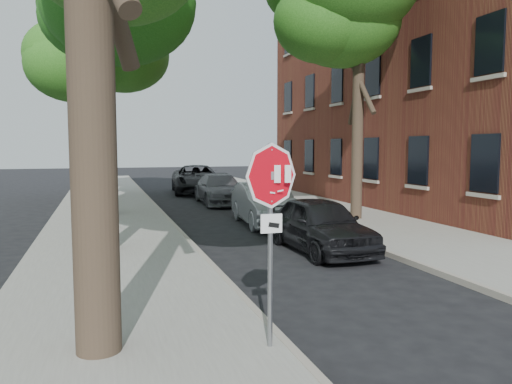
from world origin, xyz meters
TOP-DOWN VIEW (x-y plane):
  - ground at (0.00, 0.00)m, footprint 120.00×120.00m
  - sidewalk_left at (-2.50, 12.00)m, footprint 4.00×55.00m
  - sidewalk_right at (6.00, 12.00)m, footprint 4.00×55.00m
  - curb_left at (-0.45, 12.00)m, footprint 0.12×55.00m
  - curb_right at (3.95, 12.00)m, footprint 0.12×55.00m
  - apartment_building at (14.00, 14.00)m, footprint 12.20×20.20m
  - stop_sign at (-0.70, -0.03)m, footprint 0.76×0.34m
  - tree_mid_b at (-2.42, 14.12)m, footprint 5.88×5.46m
  - tree_far at (-2.72, 21.11)m, footprint 5.29×4.91m
  - tree_right at (5.98, 10.11)m, footprint 5.29×4.91m
  - car_a at (2.60, 5.66)m, footprint 1.74×4.13m
  - car_b at (2.60, 10.20)m, footprint 1.82×4.48m
  - car_c at (2.60, 16.81)m, footprint 2.08×4.84m
  - car_d at (2.55, 22.41)m, footprint 3.24×6.05m

SIDE VIEW (x-z plane):
  - ground at x=0.00m, z-range 0.00..0.00m
  - sidewalk_left at x=-2.50m, z-range 0.00..0.12m
  - sidewalk_right at x=6.00m, z-range 0.00..0.12m
  - curb_left at x=-0.45m, z-range 0.00..0.13m
  - curb_right at x=3.95m, z-range 0.00..0.13m
  - car_c at x=2.60m, z-range 0.00..1.39m
  - car_a at x=2.60m, z-range 0.00..1.39m
  - car_b at x=2.60m, z-range 0.00..1.45m
  - car_d at x=2.55m, z-range 0.00..1.62m
  - stop_sign at x=-0.70m, z-range 0.64..3.25m
  - tree_far at x=-2.72m, z-range 2.55..11.88m
  - tree_right at x=5.98m, z-range 2.55..11.88m
  - apartment_building at x=14.00m, z-range 0.00..15.30m
  - tree_mid_b at x=-2.42m, z-range 2.82..13.18m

